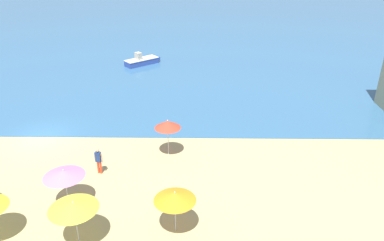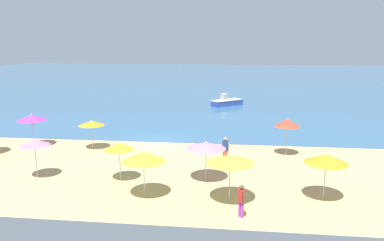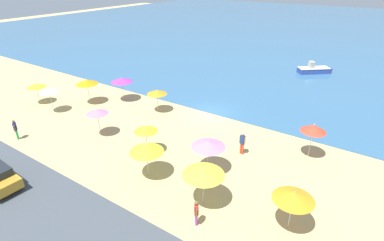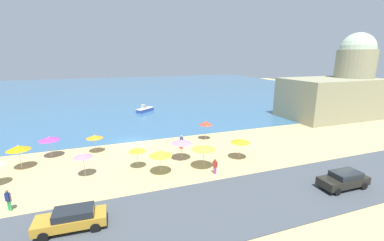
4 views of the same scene
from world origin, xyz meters
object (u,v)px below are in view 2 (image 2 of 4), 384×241
object	(u,v)px
beach_umbrella_7	(32,118)
beach_umbrella_9	(91,123)
bather_0	(225,149)
beach_umbrella_5	(287,123)
beach_umbrella_10	(206,145)
bather_2	(241,199)
skiff_nearshore	(227,102)
beach_umbrella_2	(34,143)
beach_umbrella_8	(326,159)
beach_umbrella_1	(144,157)
beach_umbrella_4	(119,146)
beach_umbrella_3	(230,159)

from	to	relation	value
beach_umbrella_7	beach_umbrella_9	size ratio (longest dim) A/B	1.14
beach_umbrella_7	bather_0	bearing A→B (deg)	-9.82
beach_umbrella_5	beach_umbrella_10	xyz separation A→B (m)	(-5.33, -5.65, -0.26)
bather_2	skiff_nearshore	distance (m)	31.29
beach_umbrella_7	bather_0	xyz separation A→B (m)	(14.93, -2.58, -1.25)
bather_2	beach_umbrella_5	bearing A→B (deg)	71.85
beach_umbrella_2	skiff_nearshore	world-z (taller)	beach_umbrella_2
beach_umbrella_7	beach_umbrella_8	bearing A→B (deg)	-21.32
beach_umbrella_1	bather_2	size ratio (longest dim) A/B	1.58
beach_umbrella_5	beach_umbrella_10	distance (m)	7.77
beach_umbrella_4	beach_umbrella_10	size ratio (longest dim) A/B	0.98
beach_umbrella_4	skiff_nearshore	bearing A→B (deg)	78.47
beach_umbrella_1	skiff_nearshore	distance (m)	29.69
beach_umbrella_5	bather_0	size ratio (longest dim) A/B	1.50
beach_umbrella_3	skiff_nearshore	distance (m)	29.71
beach_umbrella_7	beach_umbrella_10	size ratio (longest dim) A/B	1.07
bather_0	bather_2	xyz separation A→B (m)	(0.96, -7.78, -0.14)
beach_umbrella_3	beach_umbrella_5	world-z (taller)	beach_umbrella_5
beach_umbrella_1	beach_umbrella_2	world-z (taller)	beach_umbrella_1
beach_umbrella_4	beach_umbrella_2	bearing A→B (deg)	-178.64
beach_umbrella_9	beach_umbrella_2	bearing A→B (deg)	-98.79
bather_0	beach_umbrella_9	bearing A→B (deg)	166.42
beach_umbrella_8	beach_umbrella_9	xyz separation A→B (m)	(-15.34, 7.72, -0.19)
beach_umbrella_4	bather_2	distance (m)	8.10
beach_umbrella_3	beach_umbrella_7	bearing A→B (deg)	150.27
beach_umbrella_9	skiff_nearshore	size ratio (longest dim) A/B	0.54
beach_umbrella_3	beach_umbrella_1	bearing A→B (deg)	177.15
beach_umbrella_8	beach_umbrella_9	bearing A→B (deg)	153.28
beach_umbrella_4	skiff_nearshore	size ratio (longest dim) A/B	0.56
beach_umbrella_10	bather_0	bearing A→B (deg)	72.35
bather_2	beach_umbrella_2	bearing A→B (deg)	162.31
beach_umbrella_3	skiff_nearshore	bearing A→B (deg)	91.62
beach_umbrella_3	beach_umbrella_7	distance (m)	17.65
beach_umbrella_1	beach_umbrella_9	bearing A→B (deg)	125.90
beach_umbrella_4	bather_0	xyz separation A→B (m)	(6.01, 3.81, -1.04)
beach_umbrella_3	beach_umbrella_2	bearing A→B (deg)	168.98
bather_0	beach_umbrella_3	bearing A→B (deg)	-86.31
beach_umbrella_2	beach_umbrella_4	xyz separation A→B (m)	(5.11, 0.12, -0.10)
beach_umbrella_7	bather_0	size ratio (longest dim) A/B	1.41
beach_umbrella_9	bather_2	xyz separation A→B (m)	(11.09, -10.23, -1.11)
beach_umbrella_5	bather_2	world-z (taller)	beach_umbrella_5
beach_umbrella_3	bather_2	bearing A→B (deg)	-70.77
beach_umbrella_2	beach_umbrella_5	xyz separation A→B (m)	(15.41, 6.34, 0.22)
beach_umbrella_8	beach_umbrella_4	bearing A→B (deg)	172.54
beach_umbrella_9	bather_2	bearing A→B (deg)	-42.69
beach_umbrella_8	bather_2	distance (m)	5.10
beach_umbrella_5	beach_umbrella_10	bearing A→B (deg)	-133.33
bather_0	skiff_nearshore	xyz separation A→B (m)	(-0.44, 23.48, -0.53)
beach_umbrella_3	bather_2	distance (m)	2.19
beach_umbrella_9	beach_umbrella_10	world-z (taller)	beach_umbrella_10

